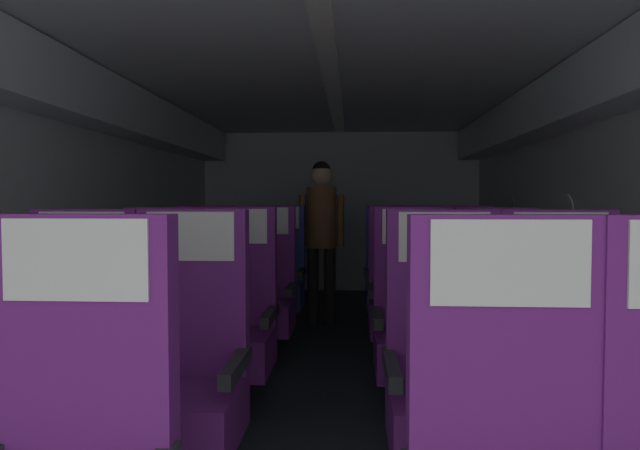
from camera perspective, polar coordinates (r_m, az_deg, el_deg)
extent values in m
cube|color=#23282D|center=(3.73, 0.87, -15.82)|extent=(3.84, 7.64, 0.02)
cube|color=silver|center=(4.05, -25.78, 0.58)|extent=(0.08, 7.24, 2.09)
cube|color=silver|center=(3.91, 28.55, 0.47)|extent=(0.08, 7.24, 2.09)
cube|color=silver|center=(3.66, 0.89, 17.14)|extent=(3.72, 7.24, 0.06)
cube|color=#B6BBBB|center=(7.18, 2.10, 1.50)|extent=(3.72, 0.06, 2.09)
cube|color=silver|center=(4.03, -23.63, 12.39)|extent=(0.29, 6.95, 0.36)
cube|color=silver|center=(3.90, 26.26, 12.67)|extent=(0.29, 6.95, 0.36)
cube|color=white|center=(3.65, 0.89, 16.54)|extent=(0.12, 6.52, 0.02)
cylinder|color=white|center=(4.56, 24.17, 1.31)|extent=(0.01, 0.26, 0.26)
cylinder|color=white|center=(5.94, 19.18, 1.59)|extent=(0.01, 0.26, 0.26)
cube|color=#6B237A|center=(1.53, -23.09, -11.93)|extent=(0.45, 0.09, 0.69)
cube|color=silver|center=(1.45, -24.06, -3.33)|extent=(0.36, 0.01, 0.20)
cube|color=#6B237A|center=(1.42, 18.44, -13.03)|extent=(0.45, 0.09, 0.69)
cube|color=silver|center=(1.33, 19.10, -3.76)|extent=(0.36, 0.01, 0.20)
cube|color=#6B237A|center=(2.48, -24.80, -17.31)|extent=(0.45, 0.47, 0.22)
cube|color=#6B237A|center=(2.54, -22.91, -6.27)|extent=(0.45, 0.09, 0.69)
cube|color=#28282D|center=(2.33, -20.07, -13.40)|extent=(0.05, 0.40, 0.06)
cube|color=#28282D|center=(2.53, -29.31, -12.31)|extent=(0.05, 0.40, 0.06)
cube|color=silver|center=(2.48, -23.47, -1.04)|extent=(0.36, 0.01, 0.20)
cube|color=#6B237A|center=(2.31, -14.23, -18.69)|extent=(0.45, 0.47, 0.22)
cube|color=#6B237A|center=(2.37, -12.92, -6.75)|extent=(0.45, 0.09, 0.69)
cube|color=#28282D|center=(2.19, -8.71, -14.31)|extent=(0.05, 0.40, 0.06)
cube|color=#28282D|center=(2.32, -19.53, -13.49)|extent=(0.05, 0.40, 0.06)
cube|color=silver|center=(2.30, -13.29, -1.15)|extent=(0.36, 0.01, 0.20)
cube|color=#6B237A|center=(2.36, 24.69, -18.34)|extent=(0.45, 0.47, 0.22)
cube|color=#6B237A|center=(2.42, 23.19, -6.68)|extent=(0.45, 0.09, 0.69)
cube|color=#28282D|center=(2.39, 29.75, -13.20)|extent=(0.05, 0.40, 0.06)
cube|color=#28282D|center=(2.23, 19.45, -14.10)|extent=(0.05, 0.40, 0.06)
cube|color=silver|center=(2.36, 23.67, -1.21)|extent=(0.36, 0.01, 0.20)
cube|color=#6B237A|center=(2.25, 13.23, -19.24)|extent=(0.45, 0.47, 0.22)
cube|color=#6B237A|center=(2.32, 12.50, -6.96)|extent=(0.45, 0.09, 0.69)
cube|color=#28282D|center=(2.23, 18.92, -14.09)|extent=(0.05, 0.40, 0.06)
cube|color=#28282D|center=(2.16, 7.44, -14.55)|extent=(0.05, 0.40, 0.06)
cube|color=silver|center=(2.24, 12.75, -1.23)|extent=(0.36, 0.01, 0.20)
cube|color=#38383D|center=(3.35, -16.79, -15.92)|extent=(0.16, 0.17, 0.22)
cube|color=#6B237A|center=(3.29, -16.83, -12.31)|extent=(0.45, 0.47, 0.22)
cube|color=#6B237A|center=(3.38, -15.79, -4.05)|extent=(0.45, 0.09, 0.69)
cube|color=#28282D|center=(3.17, -13.16, -9.10)|extent=(0.05, 0.40, 0.06)
cube|color=#28282D|center=(3.32, -20.42, -8.68)|extent=(0.05, 0.40, 0.06)
cube|color=silver|center=(3.32, -16.10, -0.11)|extent=(0.36, 0.01, 0.20)
cube|color=#38383D|center=(3.23, -9.17, -16.51)|extent=(0.16, 0.17, 0.22)
cube|color=#6B237A|center=(3.17, -9.19, -12.78)|extent=(0.45, 0.47, 0.22)
cube|color=#6B237A|center=(3.27, -8.51, -4.21)|extent=(0.45, 0.09, 0.69)
cube|color=#28282D|center=(3.08, -5.24, -9.39)|extent=(0.05, 0.40, 0.06)
cube|color=#28282D|center=(3.18, -13.08, -9.09)|extent=(0.05, 0.40, 0.06)
cube|color=silver|center=(3.21, -8.71, -0.13)|extent=(0.36, 0.01, 0.20)
cube|color=#38383D|center=(3.25, 18.39, -16.48)|extent=(0.16, 0.17, 0.22)
cube|color=#6B237A|center=(3.19, 18.44, -12.77)|extent=(0.45, 0.47, 0.22)
cube|color=#6B237A|center=(3.29, 17.66, -4.25)|extent=(0.45, 0.09, 0.69)
cube|color=#28282D|center=(3.21, 22.27, -9.09)|extent=(0.05, 0.40, 0.06)
cube|color=#28282D|center=(3.10, 14.58, -9.41)|extent=(0.05, 0.40, 0.06)
cube|color=silver|center=(3.23, 17.92, -0.20)|extent=(0.36, 0.01, 0.20)
cube|color=#38383D|center=(3.19, 9.92, -16.76)|extent=(0.16, 0.17, 0.22)
cube|color=#6B237A|center=(3.13, 9.95, -12.99)|extent=(0.45, 0.47, 0.22)
cube|color=#6B237A|center=(3.23, 9.61, -4.29)|extent=(0.45, 0.09, 0.69)
cube|color=#28282D|center=(3.11, 13.99, -9.33)|extent=(0.05, 0.40, 0.06)
cube|color=#28282D|center=(3.06, 5.91, -9.46)|extent=(0.05, 0.40, 0.06)
cube|color=silver|center=(3.17, 9.73, -0.17)|extent=(0.36, 0.01, 0.20)
cube|color=#38383D|center=(4.18, -12.37, -12.15)|extent=(0.16, 0.17, 0.22)
cube|color=#6B237A|center=(4.13, -12.40, -9.23)|extent=(0.45, 0.47, 0.22)
cube|color=#6B237A|center=(4.25, -11.74, -2.71)|extent=(0.45, 0.09, 0.69)
cube|color=#28282D|center=(4.04, -9.45, -6.59)|extent=(0.05, 0.40, 0.06)
cube|color=#28282D|center=(4.16, -15.31, -6.39)|extent=(0.05, 0.40, 0.06)
cube|color=silver|center=(4.19, -11.94, 0.43)|extent=(0.36, 0.01, 0.20)
cube|color=#38383D|center=(4.11, -6.07, -12.37)|extent=(0.16, 0.17, 0.22)
cube|color=#6B237A|center=(4.06, -6.09, -9.40)|extent=(0.45, 0.47, 0.22)
cube|color=#6B237A|center=(4.18, -5.68, -2.76)|extent=(0.45, 0.09, 0.69)
cube|color=#28282D|center=(3.99, -3.02, -6.68)|extent=(0.05, 0.40, 0.06)
cube|color=#28282D|center=(4.06, -9.13, -6.55)|extent=(0.05, 0.40, 0.06)
cube|color=silver|center=(4.12, -5.80, 0.44)|extent=(0.36, 0.01, 0.20)
cube|color=#38383D|center=(4.12, 14.78, -12.39)|extent=(0.16, 0.17, 0.22)
cube|color=#6B237A|center=(4.07, 14.81, -9.42)|extent=(0.45, 0.47, 0.22)
cube|color=#6B237A|center=(4.19, 14.35, -2.81)|extent=(0.45, 0.09, 0.69)
cube|color=#28282D|center=(4.08, 17.84, -6.59)|extent=(0.05, 0.40, 0.06)
cube|color=#28282D|center=(4.00, 11.79, -6.71)|extent=(0.05, 0.40, 0.06)
cube|color=silver|center=(4.13, 14.51, 0.38)|extent=(0.36, 0.01, 0.20)
cube|color=#38383D|center=(4.05, 8.40, -12.59)|extent=(0.16, 0.17, 0.22)
cube|color=#6B237A|center=(4.00, 8.42, -9.57)|extent=(0.45, 0.47, 0.22)
cube|color=#6B237A|center=(4.13, 8.22, -2.84)|extent=(0.45, 0.09, 0.69)
cube|color=#28282D|center=(3.99, 11.55, -6.73)|extent=(0.05, 0.40, 0.06)
cube|color=#28282D|center=(3.95, 5.29, -6.78)|extent=(0.05, 0.40, 0.06)
cube|color=silver|center=(4.07, 8.29, 0.40)|extent=(0.36, 0.01, 0.20)
cube|color=#38383D|center=(5.07, -9.59, -9.55)|extent=(0.16, 0.17, 0.22)
cube|color=navy|center=(5.03, -9.61, -7.12)|extent=(0.45, 0.47, 0.22)
cube|color=navy|center=(5.16, -9.16, -1.80)|extent=(0.45, 0.09, 0.69)
cube|color=#28282D|center=(4.96, -7.18, -4.92)|extent=(0.05, 0.40, 0.06)
cube|color=#28282D|center=(5.05, -12.02, -4.81)|extent=(0.05, 0.40, 0.06)
cube|color=silver|center=(5.11, -9.29, 0.79)|extent=(0.36, 0.01, 0.20)
cube|color=#38383D|center=(5.00, -4.44, -9.69)|extent=(0.16, 0.17, 0.22)
cube|color=navy|center=(4.96, -4.45, -7.23)|extent=(0.45, 0.47, 0.22)
cube|color=navy|center=(5.10, -4.17, -1.83)|extent=(0.45, 0.09, 0.69)
cube|color=#28282D|center=(4.91, -1.94, -4.98)|extent=(0.05, 0.40, 0.06)
cube|color=#28282D|center=(4.96, -6.94, -4.91)|extent=(0.05, 0.40, 0.06)
cube|color=silver|center=(5.04, -4.25, 0.79)|extent=(0.36, 0.01, 0.20)
cube|color=#38383D|center=(5.02, 12.66, -9.70)|extent=(0.16, 0.17, 0.22)
cube|color=navy|center=(4.98, 12.68, -7.25)|extent=(0.45, 0.47, 0.22)
cube|color=navy|center=(5.11, 12.37, -1.87)|extent=(0.45, 0.09, 0.69)
cube|color=#28282D|center=(4.99, 15.16, -4.94)|extent=(0.05, 0.40, 0.06)
cube|color=#28282D|center=(4.92, 10.21, -5.00)|extent=(0.05, 0.40, 0.06)
cube|color=silver|center=(5.05, 12.48, 0.75)|extent=(0.36, 0.01, 0.20)
cube|color=#38383D|center=(4.97, 7.45, -9.78)|extent=(0.16, 0.17, 0.22)
cube|color=navy|center=(4.93, 7.46, -7.30)|extent=(0.45, 0.47, 0.22)
cube|color=navy|center=(5.07, 7.33, -1.87)|extent=(0.45, 0.09, 0.69)
cube|color=#28282D|center=(4.92, 9.99, -4.99)|extent=(0.05, 0.40, 0.06)
cube|color=#28282D|center=(4.89, 4.94, -5.01)|extent=(0.05, 0.40, 0.06)
cube|color=silver|center=(5.01, 7.38, 0.77)|extent=(0.36, 0.01, 0.20)
cylinder|color=black|center=(5.23, -0.74, -6.32)|extent=(0.11, 0.11, 0.73)
cylinder|color=black|center=(5.22, 1.03, -6.34)|extent=(0.11, 0.11, 0.73)
cylinder|color=brown|center=(5.16, 0.15, 0.80)|extent=(0.28, 0.28, 0.57)
cylinder|color=brown|center=(5.18, -1.84, 0.49)|extent=(0.07, 0.07, 0.48)
cylinder|color=brown|center=(5.16, 2.14, 0.48)|extent=(0.07, 0.07, 0.48)
sphere|color=tan|center=(5.17, 0.15, 5.21)|extent=(0.21, 0.21, 0.21)
sphere|color=black|center=(5.17, 0.15, 5.67)|extent=(0.17, 0.17, 0.17)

